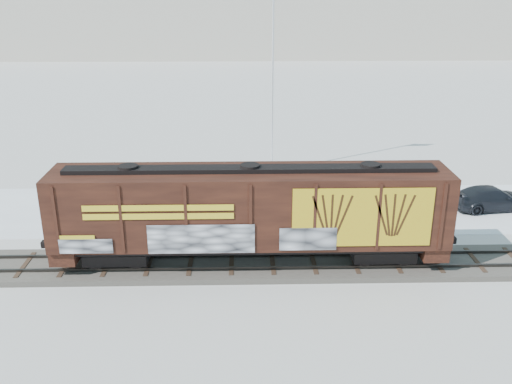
{
  "coord_description": "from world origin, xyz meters",
  "views": [
    {
      "loc": [
        -3.4,
        -24.85,
        13.23
      ],
      "look_at": [
        -2.74,
        3.0,
        2.83
      ],
      "focal_mm": 40.0,
      "sensor_mm": 36.0,
      "label": 1
    }
  ],
  "objects_px": {
    "hopper_railcar": "(250,210)",
    "car_silver": "(193,208)",
    "car_white": "(373,197)",
    "flagpole": "(274,104)",
    "car_dark": "(492,198)"
  },
  "relations": [
    {
      "from": "flagpole",
      "to": "car_silver",
      "type": "distance_m",
      "value": 11.36
    },
    {
      "from": "car_silver",
      "to": "flagpole",
      "type": "bearing_deg",
      "value": -49.73
    },
    {
      "from": "car_silver",
      "to": "car_white",
      "type": "xyz_separation_m",
      "value": [
        10.81,
        1.68,
        -0.05
      ]
    },
    {
      "from": "hopper_railcar",
      "to": "car_white",
      "type": "distance_m",
      "value": 10.74
    },
    {
      "from": "flagpole",
      "to": "car_silver",
      "type": "xyz_separation_m",
      "value": [
        -5.13,
        -9.25,
        -4.14
      ]
    },
    {
      "from": "hopper_railcar",
      "to": "car_white",
      "type": "relative_size",
      "value": 3.75
    },
    {
      "from": "hopper_railcar",
      "to": "car_silver",
      "type": "distance_m",
      "value": 6.84
    },
    {
      "from": "hopper_railcar",
      "to": "flagpole",
      "type": "height_order",
      "value": "flagpole"
    },
    {
      "from": "car_white",
      "to": "car_dark",
      "type": "height_order",
      "value": "car_white"
    },
    {
      "from": "car_silver",
      "to": "car_white",
      "type": "distance_m",
      "value": 10.94
    },
    {
      "from": "hopper_railcar",
      "to": "car_silver",
      "type": "xyz_separation_m",
      "value": [
        -3.25,
        5.62,
        -2.17
      ]
    },
    {
      "from": "flagpole",
      "to": "car_white",
      "type": "distance_m",
      "value": 10.35
    },
    {
      "from": "hopper_railcar",
      "to": "car_white",
      "type": "bearing_deg",
      "value": 43.95
    },
    {
      "from": "car_white",
      "to": "car_silver",
      "type": "bearing_deg",
      "value": 123.77
    },
    {
      "from": "flagpole",
      "to": "car_silver",
      "type": "height_order",
      "value": "flagpole"
    }
  ]
}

